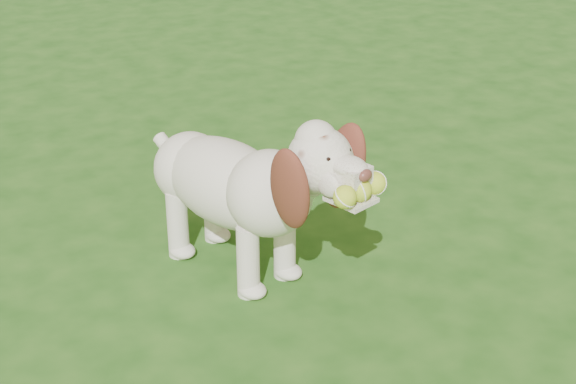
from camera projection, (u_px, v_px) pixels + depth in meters
ground at (290, 220)px, 3.93m from camera, size 80.00×80.00×0.00m
dog at (245, 183)px, 3.34m from camera, size 0.57×1.16×0.76m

